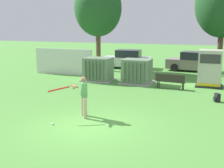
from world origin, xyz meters
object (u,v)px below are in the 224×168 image
(generator_enclosure, at_px, (210,69))
(parked_car_left_of_center, at_px, (193,62))
(backpack, at_px, (217,98))
(sports_ball, at_px, (52,124))
(parked_car_leftmost, at_px, (127,59))
(park_bench, at_px, (170,80))
(transformer_mid_west, at_px, (137,72))
(batter, at_px, (82,95))
(transformer_west, at_px, (98,70))

(generator_enclosure, height_order, parked_car_left_of_center, generator_enclosure)
(parked_car_left_of_center, bearing_deg, backpack, -78.76)
(generator_enclosure, relative_size, sports_ball, 25.56)
(generator_enclosure, relative_size, backpack, 5.23)
(sports_ball, relative_size, backpack, 0.20)
(parked_car_leftmost, bearing_deg, park_bench, -56.83)
(backpack, relative_size, parked_car_left_of_center, 0.10)
(transformer_mid_west, xyz_separation_m, batter, (-0.32, -7.77, 0.19))
(park_bench, relative_size, parked_car_left_of_center, 0.42)
(parked_car_leftmost, height_order, parked_car_left_of_center, same)
(generator_enclosure, relative_size, parked_car_leftmost, 0.53)
(transformer_mid_west, relative_size, park_bench, 1.14)
(batter, xyz_separation_m, sports_ball, (-0.69, -1.33, -0.93))
(transformer_mid_west, bearing_deg, batter, -92.36)
(sports_ball, xyz_separation_m, backpack, (6.06, 5.85, 0.17))
(transformer_west, distance_m, backpack, 8.43)
(backpack, xyz_separation_m, parked_car_leftmost, (-7.70, 9.94, 0.54))
(transformer_west, distance_m, sports_ball, 9.26)
(parked_car_left_of_center, bearing_deg, sports_ball, -104.43)
(transformer_mid_west, bearing_deg, parked_car_leftmost, 111.63)
(park_bench, distance_m, backpack, 3.57)
(backpack, distance_m, parked_car_leftmost, 12.58)
(transformer_west, height_order, generator_enclosure, generator_enclosure)
(park_bench, bearing_deg, transformer_mid_west, 158.10)
(transformer_mid_west, bearing_deg, parked_car_left_of_center, 65.54)
(transformer_west, height_order, transformer_mid_west, same)
(batter, relative_size, backpack, 3.95)
(transformer_west, relative_size, parked_car_leftmost, 0.49)
(batter, height_order, parked_car_left_of_center, batter)
(park_bench, distance_m, batter, 7.34)
(generator_enclosure, bearing_deg, parked_car_left_of_center, 103.55)
(transformer_mid_west, bearing_deg, transformer_west, -179.43)
(sports_ball, bearing_deg, parked_car_left_of_center, 75.57)
(transformer_west, bearing_deg, parked_car_leftmost, 89.37)
(transformer_west, xyz_separation_m, parked_car_left_of_center, (5.79, 6.76, -0.04))
(batter, distance_m, backpack, 7.06)
(park_bench, relative_size, batter, 1.06)
(park_bench, relative_size, sports_ball, 20.42)
(generator_enclosure, xyz_separation_m, sports_ball, (-5.54, -9.73, -1.09))
(park_bench, bearing_deg, transformer_west, 169.80)
(transformer_west, bearing_deg, sports_ball, -79.27)
(batter, bearing_deg, sports_ball, -117.41)
(transformer_west, height_order, batter, batter)
(park_bench, relative_size, parked_car_leftmost, 0.43)
(parked_car_leftmost, bearing_deg, transformer_mid_west, -68.37)
(park_bench, xyz_separation_m, parked_car_leftmost, (-4.99, 7.63, 0.22))
(sports_ball, bearing_deg, backpack, 44.03)
(sports_ball, relative_size, parked_car_left_of_center, 0.02)
(sports_ball, height_order, parked_car_left_of_center, parked_car_left_of_center)
(backpack, bearing_deg, batter, -139.88)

